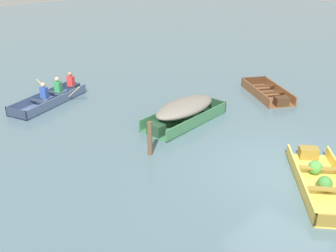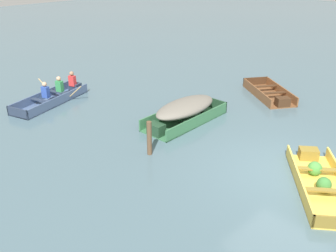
{
  "view_description": "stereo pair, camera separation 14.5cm",
  "coord_description": "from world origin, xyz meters",
  "px_view_note": "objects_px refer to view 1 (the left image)",
  "views": [
    {
      "loc": [
        -8.45,
        -3.78,
        5.43
      ],
      "look_at": [
        -0.71,
        3.95,
        0.35
      ],
      "focal_mm": 40.0,
      "sensor_mm": 36.0,
      "label": 1
    },
    {
      "loc": [
        -8.35,
        -3.89,
        5.43
      ],
      "look_at": [
        -0.71,
        3.95,
        0.35
      ],
      "focal_mm": 40.0,
      "sensor_mm": 36.0,
      "label": 2
    }
  ],
  "objects_px": {
    "skiff_wooden_brown_mid_moored": "(269,94)",
    "rowboat_slate_blue_with_crew": "(53,96)",
    "skiff_green_near_moored": "(184,110)",
    "dinghy_yellow_foreground": "(320,179)",
    "mooring_post": "(150,138)"
  },
  "relations": [
    {
      "from": "skiff_wooden_brown_mid_moored",
      "to": "rowboat_slate_blue_with_crew",
      "type": "bearing_deg",
      "value": 138.57
    },
    {
      "from": "skiff_green_near_moored",
      "to": "skiff_wooden_brown_mid_moored",
      "type": "distance_m",
      "value": 4.42
    },
    {
      "from": "dinghy_yellow_foreground",
      "to": "skiff_wooden_brown_mid_moored",
      "type": "xyz_separation_m",
      "value": [
        4.72,
        4.37,
        -0.01
      ]
    },
    {
      "from": "dinghy_yellow_foreground",
      "to": "skiff_green_near_moored",
      "type": "bearing_deg",
      "value": 85.72
    },
    {
      "from": "skiff_green_near_moored",
      "to": "mooring_post",
      "type": "relative_size",
      "value": 3.21
    },
    {
      "from": "dinghy_yellow_foreground",
      "to": "rowboat_slate_blue_with_crew",
      "type": "xyz_separation_m",
      "value": [
        -1.87,
        10.19,
        0.07
      ]
    },
    {
      "from": "dinghy_yellow_foreground",
      "to": "rowboat_slate_blue_with_crew",
      "type": "relative_size",
      "value": 0.92
    },
    {
      "from": "skiff_green_near_moored",
      "to": "rowboat_slate_blue_with_crew",
      "type": "bearing_deg",
      "value": 113.92
    },
    {
      "from": "skiff_green_near_moored",
      "to": "mooring_post",
      "type": "bearing_deg",
      "value": -160.12
    },
    {
      "from": "skiff_green_near_moored",
      "to": "dinghy_yellow_foreground",
      "type": "bearing_deg",
      "value": -94.28
    },
    {
      "from": "skiff_green_near_moored",
      "to": "rowboat_slate_blue_with_crew",
      "type": "xyz_separation_m",
      "value": [
        -2.25,
        5.07,
        -0.25
      ]
    },
    {
      "from": "rowboat_slate_blue_with_crew",
      "to": "skiff_green_near_moored",
      "type": "bearing_deg",
      "value": -66.08
    },
    {
      "from": "skiff_green_near_moored",
      "to": "skiff_wooden_brown_mid_moored",
      "type": "bearing_deg",
      "value": -9.73
    },
    {
      "from": "dinghy_yellow_foreground",
      "to": "skiff_green_near_moored",
      "type": "xyz_separation_m",
      "value": [
        0.38,
        5.12,
        0.32
      ]
    },
    {
      "from": "skiff_green_near_moored",
      "to": "rowboat_slate_blue_with_crew",
      "type": "relative_size",
      "value": 0.96
    }
  ]
}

